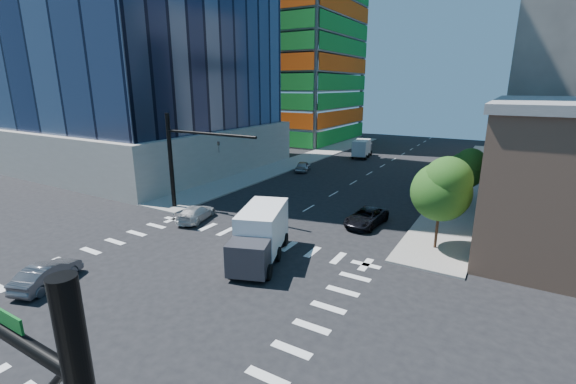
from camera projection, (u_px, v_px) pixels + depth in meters
The scene contains 14 objects.
ground at pixel (168, 289), 22.70m from camera, with size 160.00×160.00×0.00m, color black.
road_markings at pixel (168, 289), 22.70m from camera, with size 20.00×20.00×0.01m, color silver.
sidewalk_ne at pixel (473, 178), 49.81m from camera, with size 5.00×60.00×0.15m, color gray.
sidewalk_nw at pixel (303, 160), 62.02m from camera, with size 5.00×60.00×0.15m, color gray.
construction_building at pixel (291, 22), 80.97m from camera, with size 25.16×34.50×70.60m.
signal_mast_nw at pixel (182, 154), 35.67m from camera, with size 10.20×0.40×9.00m.
tree_south at pixel (443, 188), 26.84m from camera, with size 4.16×4.16×6.82m.
tree_north at pixel (467, 168), 36.85m from camera, with size 3.54×3.52×5.78m.
car_nb_far at pixel (366, 217), 32.94m from camera, with size 2.37×5.14×1.43m, color black.
car_sb_near at pixel (196, 213), 34.11m from camera, with size 1.89×4.65×1.35m, color silver.
car_sb_mid at pixel (303, 166), 53.78m from camera, with size 1.69×4.20×1.43m, color #999AA0.
car_sb_cross at pixel (47, 274), 22.95m from camera, with size 1.51×4.34×1.43m, color #515056.
box_truck_near at pixel (259, 240), 26.02m from camera, with size 4.88×7.17×3.47m.
box_truck_far at pixel (362, 149), 64.24m from camera, with size 3.22×5.96×2.97m.
Camera 1 is at (16.43, -13.95, 11.59)m, focal length 24.00 mm.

